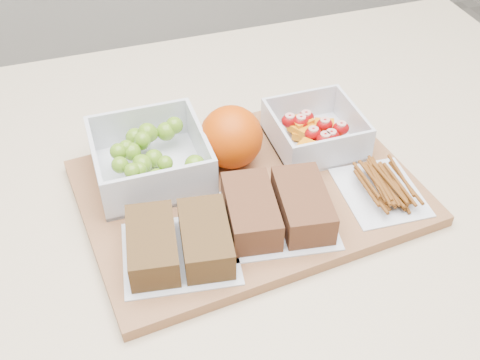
{
  "coord_description": "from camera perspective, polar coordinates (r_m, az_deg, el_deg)",
  "views": [
    {
      "loc": [
        -0.17,
        -0.53,
        1.44
      ],
      "look_at": [
        0.01,
        0.02,
        0.93
      ],
      "focal_mm": 45.0,
      "sensor_mm": 36.0,
      "label": 1
    }
  ],
  "objects": [
    {
      "name": "sandwich_bag_left",
      "position": [
        0.69,
        -5.79,
        -5.89
      ],
      "size": [
        0.15,
        0.13,
        0.04
      ],
      "color": "silver",
      "rests_on": "cutting_board"
    },
    {
      "name": "pretzel_bag",
      "position": [
        0.78,
        13.25,
        -0.49
      ],
      "size": [
        0.1,
        0.12,
        0.03
      ],
      "color": "silver",
      "rests_on": "cutting_board"
    },
    {
      "name": "orange",
      "position": [
        0.79,
        -0.84,
        4.09
      ],
      "size": [
        0.08,
        0.08,
        0.08
      ],
      "primitive_type": "sphere",
      "color": "#CA4304",
      "rests_on": "cutting_board"
    },
    {
      "name": "cutting_board",
      "position": [
        0.78,
        0.86,
        -1.16
      ],
      "size": [
        0.45,
        0.34,
        0.02
      ],
      "primitive_type": "cube",
      "rotation": [
        0.0,
        0.0,
        0.09
      ],
      "color": "#8E5E3A",
      "rests_on": "counter"
    },
    {
      "name": "fruit_container",
      "position": [
        0.84,
        7.11,
        4.52
      ],
      "size": [
        0.12,
        0.12,
        0.05
      ],
      "color": "silver",
      "rests_on": "cutting_board"
    },
    {
      "name": "sandwich_bag_center",
      "position": [
        0.72,
        3.52,
        -2.72
      ],
      "size": [
        0.15,
        0.14,
        0.04
      ],
      "color": "silver",
      "rests_on": "cutting_board"
    },
    {
      "name": "grape_container",
      "position": [
        0.79,
        -8.41,
        2.15
      ],
      "size": [
        0.14,
        0.14,
        0.06
      ],
      "color": "silver",
      "rests_on": "cutting_board"
    }
  ]
}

